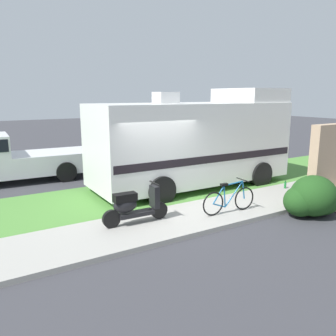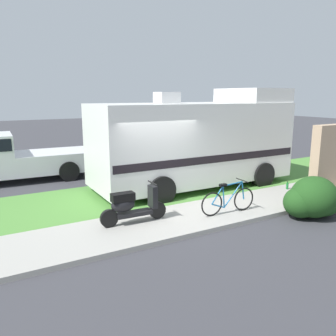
# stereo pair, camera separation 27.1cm
# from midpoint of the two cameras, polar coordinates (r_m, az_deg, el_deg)

# --- Properties ---
(ground_plane) EXTENTS (80.00, 80.00, 0.00)m
(ground_plane) POSITION_cam_midpoint_polar(r_m,az_deg,el_deg) (10.07, -1.48, -6.65)
(ground_plane) COLOR #38383D
(sidewalk) EXTENTS (24.00, 2.00, 0.12)m
(sidewalk) POSITION_cam_midpoint_polar(r_m,az_deg,el_deg) (9.09, 2.35, -8.35)
(sidewalk) COLOR #9E9B93
(sidewalk) RESTS_ON ground
(grass_strip) EXTENTS (24.00, 3.40, 0.08)m
(grass_strip) POSITION_cam_midpoint_polar(r_m,az_deg,el_deg) (11.32, -5.29, -4.35)
(grass_strip) COLOR #4C8438
(grass_strip) RESTS_ON ground
(motorhome_rv) EXTENTS (7.03, 2.70, 3.46)m
(motorhome_rv) POSITION_cam_midpoint_polar(r_m,az_deg,el_deg) (12.01, 3.77, 4.46)
(motorhome_rv) COLOR silver
(motorhome_rv) RESTS_ON ground
(scooter) EXTENTS (1.73, 0.50, 0.97)m
(scooter) POSITION_cam_midpoint_polar(r_m,az_deg,el_deg) (8.48, -6.67, -6.24)
(scooter) COLOR black
(scooter) RESTS_ON ground
(bicycle) EXTENTS (1.67, 0.52, 0.88)m
(bicycle) POSITION_cam_midpoint_polar(r_m,az_deg,el_deg) (9.33, 9.29, -5.18)
(bicycle) COLOR black
(bicycle) RESTS_ON ground
(pickup_truck_near) EXTENTS (5.49, 2.35, 1.82)m
(pickup_truck_near) POSITION_cam_midpoint_polar(r_m,az_deg,el_deg) (14.17, -26.66, 1.59)
(pickup_truck_near) COLOR silver
(pickup_truck_near) RESTS_ON ground
(bush_by_porch) EXTENTS (1.55, 1.17, 1.10)m
(bush_by_porch) POSITION_cam_midpoint_polar(r_m,az_deg,el_deg) (9.96, 22.10, -4.63)
(bush_by_porch) COLOR #1E4719
(bush_by_porch) RESTS_ON ground
(bottle_green) EXTENTS (0.07, 0.07, 0.27)m
(bottle_green) POSITION_cam_midpoint_polar(r_m,az_deg,el_deg) (12.26, 18.27, -2.70)
(bottle_green) COLOR #19722D
(bottle_green) RESTS_ON ground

